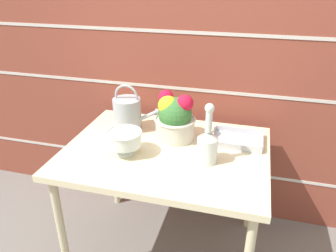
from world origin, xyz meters
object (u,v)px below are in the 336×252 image
at_px(flower_planter, 175,118).
at_px(watering_can, 128,113).
at_px(glass_decanter, 208,144).
at_px(wire_tray, 237,140).
at_px(crystal_pedestal_bowl, 125,139).

bearing_deg(flower_planter, watering_can, 172.67).
height_order(glass_decanter, wire_tray, glass_decanter).
xyz_separation_m(watering_can, glass_decanter, (0.52, -0.24, -0.00)).
height_order(watering_can, wire_tray, watering_can).
bearing_deg(watering_can, flower_planter, -7.33).
bearing_deg(watering_can, wire_tray, 0.82).
bearing_deg(crystal_pedestal_bowl, glass_decanter, 5.26).
distance_m(crystal_pedestal_bowl, flower_planter, 0.32).
relative_size(watering_can, crystal_pedestal_bowl, 1.67).
height_order(crystal_pedestal_bowl, glass_decanter, glass_decanter).
relative_size(watering_can, glass_decanter, 0.98).
height_order(flower_planter, wire_tray, flower_planter).
distance_m(flower_planter, wire_tray, 0.38).
relative_size(crystal_pedestal_bowl, wire_tray, 0.66).
bearing_deg(wire_tray, crystal_pedestal_bowl, -152.80).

